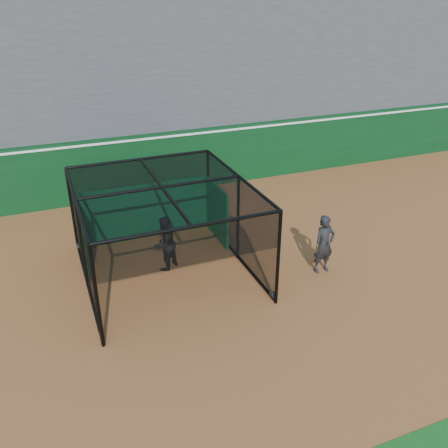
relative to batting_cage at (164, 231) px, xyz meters
name	(u,v)px	position (x,y,z in m)	size (l,w,h in m)	color
ground	(213,310)	(0.60, -2.28, -1.36)	(120.00, 120.00, 0.00)	#94552B
outfield_wall	(137,164)	(0.60, 6.22, -0.07)	(50.00, 0.50, 2.50)	#0A3816
grandstand	(112,68)	(0.60, 10.00, 3.12)	(50.00, 7.85, 8.95)	#4C4C4F
batting_cage	(164,231)	(0.00, 0.00, 0.00)	(4.66, 5.25, 2.72)	black
batter	(165,243)	(0.04, 0.23, -0.52)	(0.82, 0.64, 1.68)	black
on_deck_player	(324,244)	(4.31, -1.65, -0.47)	(0.66, 0.45, 1.78)	black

